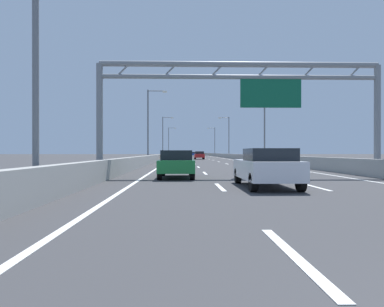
# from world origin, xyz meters

# --- Properties ---
(ground_plane) EXTENTS (260.00, 260.00, 0.00)m
(ground_plane) POSITION_xyz_m (0.00, 100.00, 0.00)
(ground_plane) COLOR #38383A
(lane_dash_left_0) EXTENTS (0.16, 3.00, 0.01)m
(lane_dash_left_0) POSITION_xyz_m (-1.80, 3.50, 0.01)
(lane_dash_left_0) COLOR white
(lane_dash_left_0) RESTS_ON ground_plane
(lane_dash_left_1) EXTENTS (0.16, 3.00, 0.01)m
(lane_dash_left_1) POSITION_xyz_m (-1.80, 12.50, 0.01)
(lane_dash_left_1) COLOR white
(lane_dash_left_1) RESTS_ON ground_plane
(lane_dash_left_2) EXTENTS (0.16, 3.00, 0.01)m
(lane_dash_left_2) POSITION_xyz_m (-1.80, 21.50, 0.01)
(lane_dash_left_2) COLOR white
(lane_dash_left_2) RESTS_ON ground_plane
(lane_dash_left_3) EXTENTS (0.16, 3.00, 0.01)m
(lane_dash_left_3) POSITION_xyz_m (-1.80, 30.50, 0.01)
(lane_dash_left_3) COLOR white
(lane_dash_left_3) RESTS_ON ground_plane
(lane_dash_left_4) EXTENTS (0.16, 3.00, 0.01)m
(lane_dash_left_4) POSITION_xyz_m (-1.80, 39.50, 0.01)
(lane_dash_left_4) COLOR white
(lane_dash_left_4) RESTS_ON ground_plane
(lane_dash_left_5) EXTENTS (0.16, 3.00, 0.01)m
(lane_dash_left_5) POSITION_xyz_m (-1.80, 48.50, 0.01)
(lane_dash_left_5) COLOR white
(lane_dash_left_5) RESTS_ON ground_plane
(lane_dash_left_6) EXTENTS (0.16, 3.00, 0.01)m
(lane_dash_left_6) POSITION_xyz_m (-1.80, 57.50, 0.01)
(lane_dash_left_6) COLOR white
(lane_dash_left_6) RESTS_ON ground_plane
(lane_dash_left_7) EXTENTS (0.16, 3.00, 0.01)m
(lane_dash_left_7) POSITION_xyz_m (-1.80, 66.50, 0.01)
(lane_dash_left_7) COLOR white
(lane_dash_left_7) RESTS_ON ground_plane
(lane_dash_left_8) EXTENTS (0.16, 3.00, 0.01)m
(lane_dash_left_8) POSITION_xyz_m (-1.80, 75.50, 0.01)
(lane_dash_left_8) COLOR white
(lane_dash_left_8) RESTS_ON ground_plane
(lane_dash_left_9) EXTENTS (0.16, 3.00, 0.01)m
(lane_dash_left_9) POSITION_xyz_m (-1.80, 84.50, 0.01)
(lane_dash_left_9) COLOR white
(lane_dash_left_9) RESTS_ON ground_plane
(lane_dash_left_10) EXTENTS (0.16, 3.00, 0.01)m
(lane_dash_left_10) POSITION_xyz_m (-1.80, 93.50, 0.01)
(lane_dash_left_10) COLOR white
(lane_dash_left_10) RESTS_ON ground_plane
(lane_dash_left_11) EXTENTS (0.16, 3.00, 0.01)m
(lane_dash_left_11) POSITION_xyz_m (-1.80, 102.50, 0.01)
(lane_dash_left_11) COLOR white
(lane_dash_left_11) RESTS_ON ground_plane
(lane_dash_left_12) EXTENTS (0.16, 3.00, 0.01)m
(lane_dash_left_12) POSITION_xyz_m (-1.80, 111.50, 0.01)
(lane_dash_left_12) COLOR white
(lane_dash_left_12) RESTS_ON ground_plane
(lane_dash_left_13) EXTENTS (0.16, 3.00, 0.01)m
(lane_dash_left_13) POSITION_xyz_m (-1.80, 120.50, 0.01)
(lane_dash_left_13) COLOR white
(lane_dash_left_13) RESTS_ON ground_plane
(lane_dash_left_14) EXTENTS (0.16, 3.00, 0.01)m
(lane_dash_left_14) POSITION_xyz_m (-1.80, 129.50, 0.01)
(lane_dash_left_14) COLOR white
(lane_dash_left_14) RESTS_ON ground_plane
(lane_dash_left_15) EXTENTS (0.16, 3.00, 0.01)m
(lane_dash_left_15) POSITION_xyz_m (-1.80, 138.50, 0.01)
(lane_dash_left_15) COLOR white
(lane_dash_left_15) RESTS_ON ground_plane
(lane_dash_left_16) EXTENTS (0.16, 3.00, 0.01)m
(lane_dash_left_16) POSITION_xyz_m (-1.80, 147.50, 0.01)
(lane_dash_left_16) COLOR white
(lane_dash_left_16) RESTS_ON ground_plane
(lane_dash_left_17) EXTENTS (0.16, 3.00, 0.01)m
(lane_dash_left_17) POSITION_xyz_m (-1.80, 156.50, 0.01)
(lane_dash_left_17) COLOR white
(lane_dash_left_17) RESTS_ON ground_plane
(lane_dash_right_1) EXTENTS (0.16, 3.00, 0.01)m
(lane_dash_right_1) POSITION_xyz_m (1.80, 12.50, 0.01)
(lane_dash_right_1) COLOR white
(lane_dash_right_1) RESTS_ON ground_plane
(lane_dash_right_2) EXTENTS (0.16, 3.00, 0.01)m
(lane_dash_right_2) POSITION_xyz_m (1.80, 21.50, 0.01)
(lane_dash_right_2) COLOR white
(lane_dash_right_2) RESTS_ON ground_plane
(lane_dash_right_3) EXTENTS (0.16, 3.00, 0.01)m
(lane_dash_right_3) POSITION_xyz_m (1.80, 30.50, 0.01)
(lane_dash_right_3) COLOR white
(lane_dash_right_3) RESTS_ON ground_plane
(lane_dash_right_4) EXTENTS (0.16, 3.00, 0.01)m
(lane_dash_right_4) POSITION_xyz_m (1.80, 39.50, 0.01)
(lane_dash_right_4) COLOR white
(lane_dash_right_4) RESTS_ON ground_plane
(lane_dash_right_5) EXTENTS (0.16, 3.00, 0.01)m
(lane_dash_right_5) POSITION_xyz_m (1.80, 48.50, 0.01)
(lane_dash_right_5) COLOR white
(lane_dash_right_5) RESTS_ON ground_plane
(lane_dash_right_6) EXTENTS (0.16, 3.00, 0.01)m
(lane_dash_right_6) POSITION_xyz_m (1.80, 57.50, 0.01)
(lane_dash_right_6) COLOR white
(lane_dash_right_6) RESTS_ON ground_plane
(lane_dash_right_7) EXTENTS (0.16, 3.00, 0.01)m
(lane_dash_right_7) POSITION_xyz_m (1.80, 66.50, 0.01)
(lane_dash_right_7) COLOR white
(lane_dash_right_7) RESTS_ON ground_plane
(lane_dash_right_8) EXTENTS (0.16, 3.00, 0.01)m
(lane_dash_right_8) POSITION_xyz_m (1.80, 75.50, 0.01)
(lane_dash_right_8) COLOR white
(lane_dash_right_8) RESTS_ON ground_plane
(lane_dash_right_9) EXTENTS (0.16, 3.00, 0.01)m
(lane_dash_right_9) POSITION_xyz_m (1.80, 84.50, 0.01)
(lane_dash_right_9) COLOR white
(lane_dash_right_9) RESTS_ON ground_plane
(lane_dash_right_10) EXTENTS (0.16, 3.00, 0.01)m
(lane_dash_right_10) POSITION_xyz_m (1.80, 93.50, 0.01)
(lane_dash_right_10) COLOR white
(lane_dash_right_10) RESTS_ON ground_plane
(lane_dash_right_11) EXTENTS (0.16, 3.00, 0.01)m
(lane_dash_right_11) POSITION_xyz_m (1.80, 102.50, 0.01)
(lane_dash_right_11) COLOR white
(lane_dash_right_11) RESTS_ON ground_plane
(lane_dash_right_12) EXTENTS (0.16, 3.00, 0.01)m
(lane_dash_right_12) POSITION_xyz_m (1.80, 111.50, 0.01)
(lane_dash_right_12) COLOR white
(lane_dash_right_12) RESTS_ON ground_plane
(lane_dash_right_13) EXTENTS (0.16, 3.00, 0.01)m
(lane_dash_right_13) POSITION_xyz_m (1.80, 120.50, 0.01)
(lane_dash_right_13) COLOR white
(lane_dash_right_13) RESTS_ON ground_plane
(lane_dash_right_14) EXTENTS (0.16, 3.00, 0.01)m
(lane_dash_right_14) POSITION_xyz_m (1.80, 129.50, 0.01)
(lane_dash_right_14) COLOR white
(lane_dash_right_14) RESTS_ON ground_plane
(lane_dash_right_15) EXTENTS (0.16, 3.00, 0.01)m
(lane_dash_right_15) POSITION_xyz_m (1.80, 138.50, 0.01)
(lane_dash_right_15) COLOR white
(lane_dash_right_15) RESTS_ON ground_plane
(lane_dash_right_16) EXTENTS (0.16, 3.00, 0.01)m
(lane_dash_right_16) POSITION_xyz_m (1.80, 147.50, 0.01)
(lane_dash_right_16) COLOR white
(lane_dash_right_16) RESTS_ON ground_plane
(lane_dash_right_17) EXTENTS (0.16, 3.00, 0.01)m
(lane_dash_right_17) POSITION_xyz_m (1.80, 156.50, 0.01)
(lane_dash_right_17) COLOR white
(lane_dash_right_17) RESTS_ON ground_plane
(edge_line_left) EXTENTS (0.16, 176.00, 0.01)m
(edge_line_left) POSITION_xyz_m (-5.25, 88.00, 0.01)
(edge_line_left) COLOR white
(edge_line_left) RESTS_ON ground_plane
(edge_line_right) EXTENTS (0.16, 176.00, 0.01)m
(edge_line_right) POSITION_xyz_m (5.25, 88.00, 0.01)
(edge_line_right) COLOR white
(edge_line_right) RESTS_ON ground_plane
(barrier_left) EXTENTS (0.45, 220.00, 0.95)m
(barrier_left) POSITION_xyz_m (-6.90, 110.00, 0.47)
(barrier_left) COLOR #9E9E99
(barrier_left) RESTS_ON ground_plane
(barrier_right) EXTENTS (0.45, 220.00, 0.95)m
(barrier_right) POSITION_xyz_m (6.90, 110.00, 0.47)
(barrier_right) COLOR #9E9E99
(barrier_right) RESTS_ON ground_plane
(sign_gantry) EXTENTS (15.89, 0.36, 6.36)m
(sign_gantry) POSITION_xyz_m (0.23, 19.08, 4.83)
(sign_gantry) COLOR gray
(sign_gantry) RESTS_ON ground_plane
(streetlamp_left_near) EXTENTS (2.58, 0.28, 9.50)m
(streetlamp_left_near) POSITION_xyz_m (-7.47, 10.16, 5.40)
(streetlamp_left_near) COLOR slate
(streetlamp_left_near) RESTS_ON ground_plane
(streetlamp_left_mid) EXTENTS (2.58, 0.28, 9.50)m
(streetlamp_left_mid) POSITION_xyz_m (-7.47, 46.77, 5.40)
(streetlamp_left_mid) COLOR slate
(streetlamp_left_mid) RESTS_ON ground_plane
(streetlamp_right_mid) EXTENTS (2.58, 0.28, 9.50)m
(streetlamp_right_mid) POSITION_xyz_m (7.47, 46.77, 5.40)
(streetlamp_right_mid) COLOR slate
(streetlamp_right_mid) RESTS_ON ground_plane
(streetlamp_left_far) EXTENTS (2.58, 0.28, 9.50)m
(streetlamp_left_far) POSITION_xyz_m (-7.47, 83.38, 5.40)
(streetlamp_left_far) COLOR slate
(streetlamp_left_far) RESTS_ON ground_plane
(streetlamp_right_far) EXTENTS (2.58, 0.28, 9.50)m
(streetlamp_right_far) POSITION_xyz_m (7.47, 83.38, 5.40)
(streetlamp_right_far) COLOR slate
(streetlamp_right_far) RESTS_ON ground_plane
(streetlamp_left_distant) EXTENTS (2.58, 0.28, 9.50)m
(streetlamp_left_distant) POSITION_xyz_m (-7.47, 119.98, 5.40)
(streetlamp_left_distant) COLOR slate
(streetlamp_left_distant) RESTS_ON ground_plane
(streetlamp_right_distant) EXTENTS (2.58, 0.28, 9.50)m
(streetlamp_right_distant) POSITION_xyz_m (7.47, 119.98, 5.40)
(streetlamp_right_distant) COLOR slate
(streetlamp_right_distant) RESTS_ON ground_plane
(blue_car) EXTENTS (1.78, 4.49, 1.36)m
(blue_car) POSITION_xyz_m (-0.11, 109.54, 0.72)
(blue_car) COLOR #2347AD
(blue_car) RESTS_ON ground_plane
(yellow_car) EXTENTS (1.86, 4.49, 1.52)m
(yellow_car) POSITION_xyz_m (3.49, 125.90, 0.78)
(yellow_car) COLOR yellow
(yellow_car) RESTS_ON ground_plane
(red_car) EXTENTS (1.76, 4.70, 1.45)m
(red_car) POSITION_xyz_m (-0.05, 65.69, 0.75)
(red_car) COLOR red
(red_car) RESTS_ON ground_plane
(green_car) EXTENTS (1.77, 4.25, 1.41)m
(green_car) POSITION_xyz_m (-3.50, 17.63, 0.72)
(green_car) COLOR #1E7A38
(green_car) RESTS_ON ground_plane
(white_car) EXTENTS (1.81, 4.43, 1.45)m
(white_car) POSITION_xyz_m (-0.08, 12.41, 0.76)
(white_car) COLOR silver
(white_car) RESTS_ON ground_plane
(orange_car) EXTENTS (1.79, 4.11, 1.44)m
(orange_car) POSITION_xyz_m (-3.59, 55.88, 0.74)
(orange_car) COLOR orange
(orange_car) RESTS_ON ground_plane
(silver_car) EXTENTS (1.82, 4.15, 1.48)m
(silver_car) POSITION_xyz_m (-3.45, 120.28, 0.77)
(silver_car) COLOR #A8ADB2
(silver_car) RESTS_ON ground_plane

